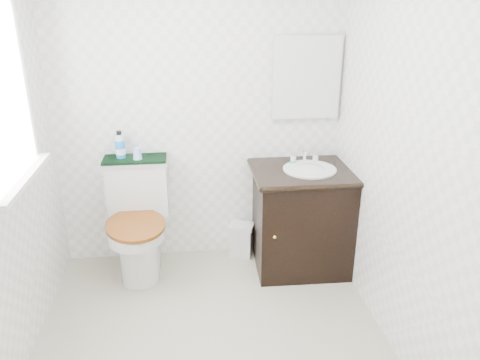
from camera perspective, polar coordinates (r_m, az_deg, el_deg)
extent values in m
plane|color=#B6B193|center=(3.07, -3.34, -19.87)|extent=(2.40, 2.40, 0.00)
plane|color=white|center=(3.60, -5.00, 8.18)|extent=(2.40, 0.00, 2.40)
plane|color=white|center=(1.38, -1.10, -15.29)|extent=(2.40, 0.00, 2.40)
plane|color=white|center=(2.72, 19.86, 2.57)|extent=(0.00, 2.40, 2.40)
cube|color=silver|center=(3.64, 8.11, 12.23)|extent=(0.50, 0.02, 0.60)
cylinder|color=silver|center=(3.63, -12.22, -8.92)|extent=(0.28, 0.28, 0.43)
cube|color=silver|center=(3.84, -11.93, -7.04)|extent=(0.28, 0.28, 0.43)
cube|color=silver|center=(3.68, -12.40, -1.09)|extent=(0.46, 0.18, 0.41)
cube|color=silver|center=(3.60, -12.68, 2.17)|extent=(0.48, 0.20, 0.03)
cylinder|color=silver|center=(3.49, -12.56, -6.17)|extent=(0.41, 0.41, 0.08)
cylinder|color=brown|center=(3.46, -12.63, -5.37)|extent=(0.50, 0.50, 0.02)
cube|color=black|center=(3.70, 7.55, -4.90)|extent=(0.73, 0.62, 0.78)
cube|color=black|center=(3.54, 7.87, 1.06)|extent=(0.77, 0.66, 0.04)
cylinder|color=silver|center=(3.51, 8.48, 1.29)|extent=(0.39, 0.39, 0.01)
ellipsoid|color=silver|center=(3.53, 8.43, 0.45)|extent=(0.34, 0.34, 0.17)
cylinder|color=silver|center=(3.64, 7.87, 2.83)|extent=(0.02, 0.02, 0.10)
cube|color=silver|center=(3.91, 0.16, -7.48)|extent=(0.21, 0.18, 0.25)
cube|color=silver|center=(3.85, 0.16, -5.64)|extent=(0.23, 0.21, 0.03)
cube|color=black|center=(3.60, -12.71, 2.53)|extent=(0.47, 0.22, 0.02)
cylinder|color=blue|center=(3.60, -14.38, 3.69)|extent=(0.07, 0.07, 0.13)
cylinder|color=silver|center=(3.58, -14.51, 5.05)|extent=(0.07, 0.07, 0.04)
cylinder|color=black|center=(3.57, -14.56, 5.60)|extent=(0.04, 0.04, 0.03)
cone|color=#8EB1E9|center=(3.55, -12.41, 3.18)|extent=(0.07, 0.07, 0.09)
ellipsoid|color=#197C76|center=(3.62, 6.42, 2.14)|extent=(0.08, 0.05, 0.02)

